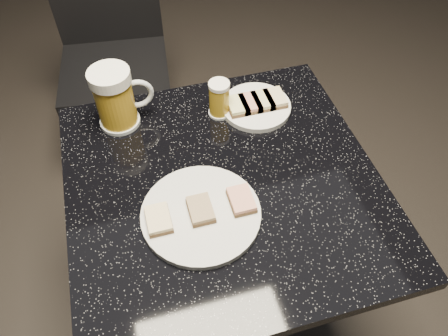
{
  "coord_description": "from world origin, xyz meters",
  "views": [
    {
      "loc": [
        -0.16,
        -0.58,
        1.53
      ],
      "look_at": [
        0.0,
        0.0,
        0.8
      ],
      "focal_mm": 35.0,
      "sensor_mm": 36.0,
      "label": 1
    }
  ],
  "objects": [
    {
      "name": "canapes_on_plate_small",
      "position": [
        0.15,
        0.21,
        0.77
      ],
      "size": [
        0.15,
        0.07,
        0.02
      ],
      "color": "#4C3521",
      "rests_on": "plate_small"
    },
    {
      "name": "beer_tumbler",
      "position": [
        0.05,
        0.22,
        0.8
      ],
      "size": [
        0.06,
        0.06,
        0.1
      ],
      "color": "silver",
      "rests_on": "table"
    },
    {
      "name": "canapes_on_plate_large",
      "position": [
        -0.07,
        -0.07,
        0.77
      ],
      "size": [
        0.23,
        0.07,
        0.02
      ],
      "color": "#4C3521",
      "rests_on": "plate_large"
    },
    {
      "name": "table",
      "position": [
        0.0,
        0.0,
        0.51
      ],
      "size": [
        0.7,
        0.7,
        0.75
      ],
      "color": "black",
      "rests_on": "floor"
    },
    {
      "name": "beer_mug",
      "position": [
        -0.2,
        0.26,
        0.83
      ],
      "size": [
        0.15,
        0.1,
        0.16
      ],
      "color": "silver",
      "rests_on": "table"
    },
    {
      "name": "chair",
      "position": [
        -0.19,
        0.94,
        0.5
      ],
      "size": [
        0.46,
        0.46,
        0.88
      ],
      "color": "black",
      "rests_on": "floor"
    },
    {
      "name": "floor",
      "position": [
        0.0,
        0.0,
        0.0
      ],
      "size": [
        6.0,
        6.0,
        0.0
      ],
      "primitive_type": "plane",
      "color": "black",
      "rests_on": "ground"
    },
    {
      "name": "plate_small",
      "position": [
        0.15,
        0.21,
        0.76
      ],
      "size": [
        0.18,
        0.18,
        0.01
      ],
      "primitive_type": "cylinder",
      "color": "white",
      "rests_on": "table"
    },
    {
      "name": "plate_large",
      "position": [
        -0.07,
        -0.07,
        0.76
      ],
      "size": [
        0.25,
        0.25,
        0.01
      ],
      "primitive_type": "cylinder",
      "color": "silver",
      "rests_on": "table"
    }
  ]
}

